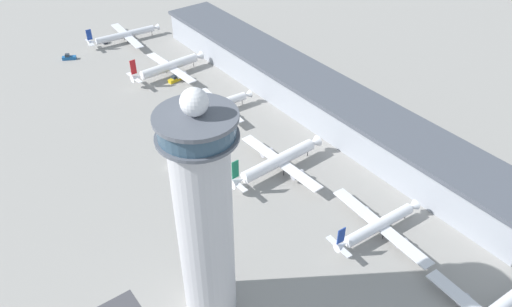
{
  "coord_description": "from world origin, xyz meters",
  "views": [
    {
      "loc": [
        138.17,
        -62.16,
        117.58
      ],
      "look_at": [
        22.37,
        23.83,
        9.32
      ],
      "focal_mm": 35.0,
      "sensor_mm": 36.0,
      "label": 1
    }
  ],
  "objects_px": {
    "airplane_gate_bravo": "(169,67)",
    "airplane_gate_charlie": "(218,105)",
    "control_tower": "(204,217)",
    "service_truck_catering": "(103,41)",
    "service_truck_fuel": "(176,79)",
    "airplane_gate_alpha": "(125,35)",
    "airplane_gate_delta": "(278,161)",
    "airplane_gate_echo": "(379,225)",
    "service_truck_baggage": "(69,57)"
  },
  "relations": [
    {
      "from": "airplane_gate_alpha",
      "to": "airplane_gate_charlie",
      "type": "relative_size",
      "value": 1.19
    },
    {
      "from": "airplane_gate_delta",
      "to": "service_truck_catering",
      "type": "height_order",
      "value": "airplane_gate_delta"
    },
    {
      "from": "service_truck_catering",
      "to": "service_truck_fuel",
      "type": "bearing_deg",
      "value": 9.57
    },
    {
      "from": "airplane_gate_echo",
      "to": "airplane_gate_alpha",
      "type": "bearing_deg",
      "value": -179.47
    },
    {
      "from": "airplane_gate_bravo",
      "to": "service_truck_fuel",
      "type": "relative_size",
      "value": 4.71
    },
    {
      "from": "airplane_gate_alpha",
      "to": "airplane_gate_echo",
      "type": "distance_m",
      "value": 185.77
    },
    {
      "from": "airplane_gate_charlie",
      "to": "airplane_gate_echo",
      "type": "xyz_separation_m",
      "value": [
        92.21,
        0.96,
        -0.24
      ]
    },
    {
      "from": "control_tower",
      "to": "airplane_gate_charlie",
      "type": "bearing_deg",
      "value": 145.75
    },
    {
      "from": "control_tower",
      "to": "airplane_gate_bravo",
      "type": "distance_m",
      "value": 141.01
    },
    {
      "from": "airplane_gate_bravo",
      "to": "airplane_gate_charlie",
      "type": "height_order",
      "value": "airplane_gate_bravo"
    },
    {
      "from": "airplane_gate_charlie",
      "to": "airplane_gate_echo",
      "type": "bearing_deg",
      "value": 0.59
    },
    {
      "from": "airplane_gate_bravo",
      "to": "airplane_gate_echo",
      "type": "xyz_separation_m",
      "value": [
        135.79,
        1.31,
        -0.87
      ]
    },
    {
      "from": "airplane_gate_bravo",
      "to": "airplane_gate_delta",
      "type": "distance_m",
      "value": 91.68
    },
    {
      "from": "airplane_gate_echo",
      "to": "airplane_gate_bravo",
      "type": "bearing_deg",
      "value": -179.45
    },
    {
      "from": "service_truck_fuel",
      "to": "service_truck_baggage",
      "type": "relative_size",
      "value": 1.16
    },
    {
      "from": "service_truck_fuel",
      "to": "airplane_gate_bravo",
      "type": "bearing_deg",
      "value": 176.4
    },
    {
      "from": "airplane_gate_delta",
      "to": "service_truck_fuel",
      "type": "bearing_deg",
      "value": 177.33
    },
    {
      "from": "airplane_gate_delta",
      "to": "service_truck_baggage",
      "type": "xyz_separation_m",
      "value": [
        -138.62,
        -29.56,
        -3.75
      ]
    },
    {
      "from": "airplane_gate_alpha",
      "to": "airplane_gate_bravo",
      "type": "bearing_deg",
      "value": 0.47
    },
    {
      "from": "airplane_gate_charlie",
      "to": "control_tower",
      "type": "bearing_deg",
      "value": -34.25
    },
    {
      "from": "airplane_gate_delta",
      "to": "airplane_gate_echo",
      "type": "xyz_separation_m",
      "value": [
        44.22,
        5.69,
        -1.05
      ]
    },
    {
      "from": "airplane_gate_bravo",
      "to": "airplane_gate_delta",
      "type": "relative_size",
      "value": 0.95
    },
    {
      "from": "control_tower",
      "to": "service_truck_baggage",
      "type": "distance_m",
      "value": 177.62
    },
    {
      "from": "control_tower",
      "to": "service_truck_baggage",
      "type": "relative_size",
      "value": 9.33
    },
    {
      "from": "airplane_gate_delta",
      "to": "service_truck_catering",
      "type": "distance_m",
      "value": 147.97
    },
    {
      "from": "service_truck_catering",
      "to": "control_tower",
      "type": "bearing_deg",
      "value": -13.82
    },
    {
      "from": "service_truck_fuel",
      "to": "service_truck_catering",
      "type": "bearing_deg",
      "value": -170.43
    },
    {
      "from": "airplane_gate_bravo",
      "to": "airplane_gate_charlie",
      "type": "relative_size",
      "value": 1.15
    },
    {
      "from": "airplane_gate_delta",
      "to": "service_truck_fuel",
      "type": "xyz_separation_m",
      "value": [
        -84.65,
        3.95,
        -3.71
      ]
    },
    {
      "from": "airplane_gate_alpha",
      "to": "service_truck_baggage",
      "type": "relative_size",
      "value": 5.63
    },
    {
      "from": "airplane_gate_alpha",
      "to": "airplane_gate_echo",
      "type": "height_order",
      "value": "airplane_gate_alpha"
    },
    {
      "from": "control_tower",
      "to": "service_truck_catering",
      "type": "xyz_separation_m",
      "value": [
        -182.46,
        44.87,
        -32.27
      ]
    },
    {
      "from": "airplane_gate_bravo",
      "to": "service_truck_baggage",
      "type": "bearing_deg",
      "value": -144.18
    },
    {
      "from": "airplane_gate_delta",
      "to": "service_truck_fuel",
      "type": "relative_size",
      "value": 4.95
    },
    {
      "from": "airplane_gate_alpha",
      "to": "airplane_gate_charlie",
      "type": "height_order",
      "value": "airplane_gate_charlie"
    },
    {
      "from": "control_tower",
      "to": "airplane_gate_charlie",
      "type": "relative_size",
      "value": 1.97
    },
    {
      "from": "control_tower",
      "to": "service_truck_catering",
      "type": "bearing_deg",
      "value": 166.18
    },
    {
      "from": "airplane_gate_delta",
      "to": "service_truck_baggage",
      "type": "distance_m",
      "value": 141.79
    },
    {
      "from": "airplane_gate_charlie",
      "to": "airplane_gate_delta",
      "type": "distance_m",
      "value": 48.23
    },
    {
      "from": "control_tower",
      "to": "service_truck_fuel",
      "type": "bearing_deg",
      "value": 155.05
    },
    {
      "from": "service_truck_baggage",
      "to": "airplane_gate_alpha",
      "type": "bearing_deg",
      "value": 94.99
    },
    {
      "from": "service_truck_baggage",
      "to": "airplane_gate_delta",
      "type": "bearing_deg",
      "value": 12.04
    },
    {
      "from": "airplane_gate_bravo",
      "to": "airplane_gate_echo",
      "type": "bearing_deg",
      "value": 0.55
    },
    {
      "from": "airplane_gate_alpha",
      "to": "airplane_gate_delta",
      "type": "bearing_deg",
      "value": -1.61
    },
    {
      "from": "service_truck_baggage",
      "to": "airplane_gate_echo",
      "type": "bearing_deg",
      "value": 10.91
    },
    {
      "from": "control_tower",
      "to": "airplane_gate_delta",
      "type": "xyz_separation_m",
      "value": [
        -34.69,
        51.56,
        -28.3
      ]
    },
    {
      "from": "airplane_gate_charlie",
      "to": "service_truck_fuel",
      "type": "distance_m",
      "value": 36.78
    },
    {
      "from": "airplane_gate_bravo",
      "to": "service_truck_catering",
      "type": "relative_size",
      "value": 6.19
    },
    {
      "from": "airplane_gate_bravo",
      "to": "airplane_gate_echo",
      "type": "relative_size",
      "value": 0.98
    },
    {
      "from": "airplane_gate_charlie",
      "to": "airplane_gate_delta",
      "type": "xyz_separation_m",
      "value": [
        47.99,
        -4.74,
        0.8
      ]
    }
  ]
}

